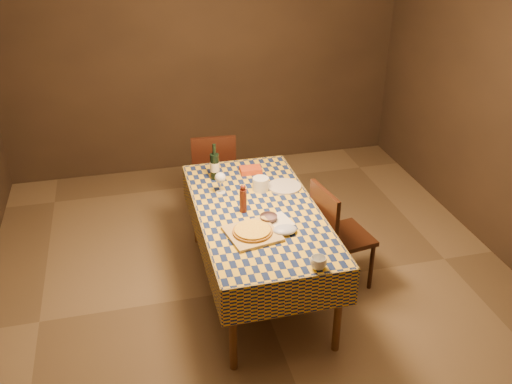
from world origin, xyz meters
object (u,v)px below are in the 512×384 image
dining_table (258,218)px  wine_bottle (215,166)px  white_plate (284,186)px  cutting_board (252,234)px  chair_right (335,232)px  chair_far (213,171)px  bowl (269,218)px  pizza (252,231)px

dining_table → wine_bottle: bearing=110.4°
dining_table → white_plate: 0.44m
dining_table → cutting_board: cutting_board is taller
chair_right → cutting_board: bearing=-161.0°
white_plate → chair_far: bearing=115.4°
dining_table → chair_far: bearing=96.3°
bowl → cutting_board: bearing=-134.5°
white_plate → cutting_board: bearing=-123.7°
cutting_board → chair_right: (0.75, 0.26, -0.26)m
chair_far → cutting_board: bearing=-89.6°
dining_table → bowl: bowl is taller
cutting_board → white_plate: 0.78m
dining_table → wine_bottle: size_ratio=5.74×
white_plate → chair_far: (-0.45, 0.94, -0.26)m
chair_far → white_plate: bearing=-64.6°
cutting_board → wine_bottle: (-0.10, 0.95, 0.11)m
white_plate → dining_table: bearing=-135.4°
bowl → chair_far: bearing=97.1°
white_plate → chair_far: size_ratio=0.30×
pizza → chair_far: bearing=90.4°
bowl → wine_bottle: (-0.27, 0.78, 0.10)m
pizza → chair_right: (0.75, 0.26, -0.28)m
bowl → chair_right: bearing=8.8°
cutting_board → pizza: pizza is taller
chair_right → white_plate: bearing=129.2°
dining_table → chair_right: 0.66m
chair_right → wine_bottle: bearing=140.9°
dining_table → chair_far: (-0.14, 1.24, -0.17)m
cutting_board → wine_bottle: bearing=96.1°
pizza → bowl: (0.17, 0.17, -0.02)m
cutting_board → bowl: size_ratio=2.67×
wine_bottle → chair_right: size_ratio=0.34×
pizza → chair_right: bearing=19.0°
pizza → bowl: 0.24m
cutting_board → pizza: size_ratio=1.01×
dining_table → white_plate: white_plate is taller
dining_table → chair_far: size_ratio=1.98×
chair_far → chair_right: size_ratio=1.00×
cutting_board → pizza: (0.00, 0.00, 0.02)m
cutting_board → wine_bottle: size_ratio=1.10×
pizza → white_plate: bearing=56.3°
white_plate → chair_far: 1.07m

